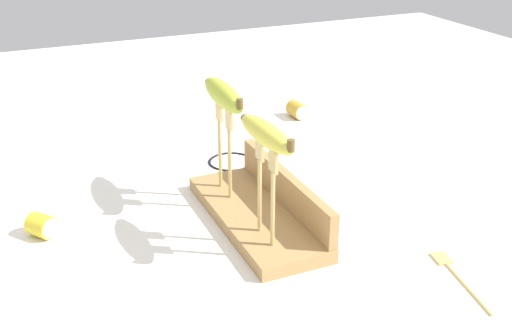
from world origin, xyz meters
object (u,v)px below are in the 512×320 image
fork_stand_left (224,141)px  fork_stand_right (266,183)px  banana_raised_left (223,95)px  banana_raised_right (267,134)px  banana_chunk_near (42,226)px  banana_chunk_far (298,110)px  wire_coil (231,161)px  fork_fallen_near (455,272)px

fork_stand_left → fork_stand_right: (0.19, 0.00, -0.00)m
fork_stand_right → banana_raised_left: (-0.19, 0.00, 0.09)m
fork_stand_left → banana_raised_left: bearing=178.4°
banana_raised_right → banana_chunk_near: (-0.20, -0.34, -0.19)m
fork_stand_left → banana_raised_left: 0.09m
banana_raised_right → fork_stand_left: bearing=180.0°
fork_stand_left → banana_chunk_near: size_ratio=2.92×
banana_chunk_far → wire_coil: bearing=-53.7°
banana_chunk_near → fork_stand_right: bearing=59.5°
fork_stand_left → wire_coil: 0.23m
banana_chunk_far → wire_coil: size_ratio=0.56×
fork_fallen_near → banana_raised_left: bearing=-146.5°
fork_fallen_near → banana_chunk_far: bearing=172.3°
fork_stand_left → wire_coil: (-0.18, 0.08, -0.13)m
banana_raised_left → wire_coil: size_ratio=1.78×
banana_raised_right → banana_chunk_near: bearing=-120.5°
fork_stand_right → banana_raised_left: size_ratio=0.93×
fork_stand_right → wire_coil: bearing=167.6°
banana_raised_left → banana_chunk_far: bearing=137.0°
banana_chunk_near → banana_chunk_far: bearing=117.6°
fork_stand_left → banana_chunk_far: fork_stand_left is taller
fork_stand_right → banana_raised_right: (-0.00, -0.00, 0.09)m
banana_raised_left → banana_chunk_near: bearing=-92.1°
fork_fallen_near → banana_chunk_near: bearing=-123.3°
fork_stand_right → banana_chunk_far: bearing=148.2°
fork_fallen_near → wire_coil: bearing=-163.1°
fork_stand_right → banana_raised_left: bearing=180.0°
fork_fallen_near → wire_coil: (-0.55, -0.17, -0.00)m
banana_raised_right → wire_coil: banana_raised_right is taller
wire_coil → banana_raised_right: bearing=-12.4°
banana_raised_left → banana_chunk_far: (-0.37, 0.35, -0.20)m
fork_stand_right → wire_coil: (-0.36, 0.08, -0.12)m
banana_chunk_near → wire_coil: 0.45m
fork_stand_left → banana_raised_right: 0.20m
banana_raised_right → fork_stand_right: bearing=2.9°
banana_raised_right → banana_raised_left: bearing=180.0°
banana_raised_left → wire_coil: (-0.18, 0.08, -0.22)m
banana_raised_right → fork_fallen_near: bearing=53.1°
fork_stand_left → banana_chunk_far: (-0.37, 0.35, -0.11)m
banana_raised_left → banana_raised_right: bearing=-0.0°
banana_raised_right → fork_fallen_near: size_ratio=0.99×
banana_raised_left → banana_raised_right: size_ratio=1.08×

